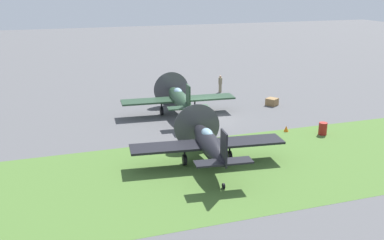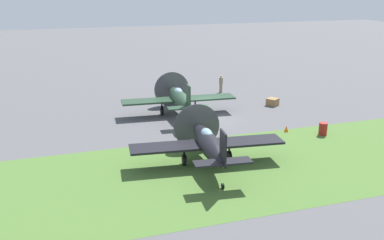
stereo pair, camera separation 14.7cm
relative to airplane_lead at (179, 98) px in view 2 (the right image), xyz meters
name	(u,v)px [view 2 (the right image)]	position (x,y,z in m)	size (l,w,h in m)	color
ground_plane	(206,118)	(1.73, -1.65, -1.42)	(160.00, 160.00, 0.00)	#515154
grass_verge	(262,165)	(1.73, -11.62, -1.41)	(120.00, 11.00, 0.01)	#476B2D
airplane_lead	(179,98)	(0.00, 0.00, 0.00)	(9.52, 7.53, 3.39)	#233D28
airplane_wingman	(208,143)	(-1.36, -10.60, -0.02)	(9.40, 7.46, 3.33)	black
ground_crew_chief	(221,83)	(6.16, 6.22, -0.50)	(0.38, 0.60, 1.73)	#847A5B
fuel_drum	(323,129)	(8.40, -8.00, -0.97)	(0.60, 0.60, 0.90)	maroon
supply_crate	(273,102)	(8.76, 0.25, -1.10)	(0.90, 0.90, 0.64)	olive
runway_marker_cone	(286,129)	(6.26, -6.58, -1.20)	(0.36, 0.36, 0.44)	orange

